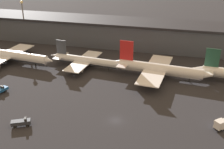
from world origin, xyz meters
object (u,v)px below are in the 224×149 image
object	(u,v)px
airplane_0	(8,55)
airplane_1	(86,61)
service_vehicle_2	(222,124)
service_vehicle_3	(21,122)
airplane_2	(159,69)

from	to	relation	value
airplane_0	airplane_1	size ratio (longest dim) A/B	1.29
service_vehicle_2	service_vehicle_3	distance (m)	62.71
airplane_1	service_vehicle_2	bearing A→B (deg)	-27.24
airplane_0	service_vehicle_2	xyz separation A→B (m)	(95.61, -32.40, -1.91)
airplane_0	service_vehicle_2	size ratio (longest dim) A/B	9.57
airplane_2	service_vehicle_3	size ratio (longest dim) A/B	7.13
service_vehicle_2	airplane_1	bearing A→B (deg)	104.06
service_vehicle_2	airplane_2	bearing A→B (deg)	81.07
airplane_2	service_vehicle_2	world-z (taller)	airplane_2
airplane_0	airplane_2	xyz separation A→B (m)	(72.58, 1.08, 0.13)
airplane_1	airplane_2	xyz separation A→B (m)	(34.17, -2.95, 0.69)
airplane_1	service_vehicle_2	xyz separation A→B (m)	(57.20, -36.43, -1.35)
airplane_0	airplane_1	xyz separation A→B (m)	(38.41, 4.03, -0.56)
airplane_1	service_vehicle_3	bearing A→B (deg)	-89.16
airplane_2	service_vehicle_2	bearing A→B (deg)	-50.22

